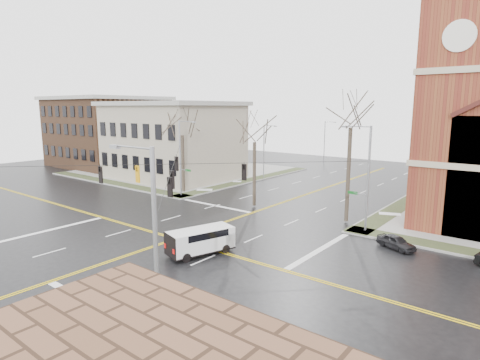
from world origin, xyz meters
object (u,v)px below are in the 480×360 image
Objects in this scene: tree_nw_near at (255,138)px; streetlight_north_b at (325,141)px; cargo_van at (203,239)px; streetlight_north_a at (265,149)px; tree_nw_far at (182,131)px; tree_ne at (351,121)px; parked_car_a at (396,242)px; signal_pole_nw at (181,156)px; signal_pole_se at (153,250)px; signal_pole_ne at (366,175)px.

streetlight_north_b is at bearing 104.72° from tree_nw_near.
cargo_van is at bearing -68.35° from tree_nw_near.
tree_nw_far is (-2.07, -14.88, 3.25)m from streetlight_north_a.
tree_ne is (21.71, 0.10, 1.72)m from tree_nw_far.
tree_nw_far is at bearing -97.91° from streetlight_north_a.
parked_car_a is 0.24× the size of tree_ne.
tree_nw_far is 11.33m from tree_nw_near.
signal_pole_nw is 10.31m from tree_nw_near.
signal_pole_se is 1.12× the size of streetlight_north_a.
streetlight_north_b is at bearing 119.46° from tree_ne.
tree_nw_far is at bearing -179.73° from tree_ne.
parked_car_a is (3.62, 20.34, -4.42)m from signal_pole_se.
tree_ne is (-2.33, 24.72, 4.48)m from signal_pole_se.
signal_pole_ne is at bearing 77.06° from parked_car_a.
cargo_van reaches higher than parked_car_a.
signal_pole_se is at bearing -62.35° from tree_nw_near.
streetlight_north_a is at bearing 76.59° from parked_car_a.
streetlight_north_a is 32.21m from parked_car_a.
parked_car_a is (10.86, 9.86, -0.59)m from cargo_van.
tree_ne reaches higher than tree_nw_far.
cargo_van is (14.73, -29.02, -3.35)m from streetlight_north_a.
signal_pole_nw is at bearing -49.18° from tree_nw_far.
signal_pole_se is 45.20m from streetlight_north_a.
streetlight_north_b is 46.95m from parked_car_a.
signal_pole_ne is 27.48m from streetlight_north_a.
signal_pole_ne is 6.30m from parked_car_a.
signal_pole_se reaches higher than cargo_van.
signal_pole_nw is at bearing -175.16° from tree_ne.
streetlight_north_a is 18.06m from tree_nw_near.
tree_nw_near is at bearing -177.58° from tree_ne.
signal_pole_se is 0.87× the size of tree_nw_near.
streetlight_north_b is (-21.97, 36.50, -0.48)m from signal_pole_ne.
tree_ne reaches higher than parked_car_a.
signal_pole_ne is 42.61m from streetlight_north_b.
cargo_van is 17.21m from tree_ne.
tree_nw_far is (-27.66, 4.28, 7.19)m from parked_car_a.
signal_pole_nw is 1.12× the size of streetlight_north_a.
signal_pole_se is at bearing -69.73° from streetlight_north_b.
tree_nw_far reaches higher than signal_pole_nw.
signal_pole_se is at bearing -90.00° from signal_pole_ne.
tree_ne is (19.65, -14.78, 4.97)m from streetlight_north_a.
signal_pole_nw is 20.87m from tree_ne.
signal_pole_ne is 0.87× the size of tree_nw_near.
tree_nw_far is (-24.04, 24.62, 2.77)m from signal_pole_se.
signal_pole_nw is 0.69× the size of tree_ne.
signal_pole_nw is 1.00× the size of signal_pole_se.
streetlight_north_b is (-21.97, 59.50, -0.48)m from signal_pole_se.
signal_pole_ne reaches higher than parked_car_a.
signal_pole_nw is at bearing -92.32° from streetlight_north_a.
tree_nw_near is (9.25, -15.22, 2.99)m from streetlight_north_a.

